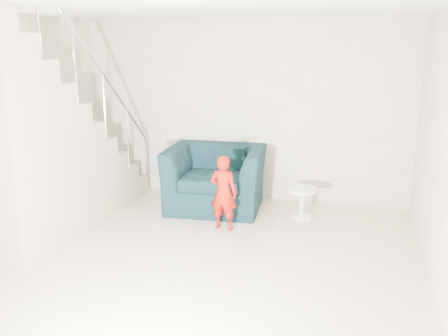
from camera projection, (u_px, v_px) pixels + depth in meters
The scene contains 10 objects.
floor at pixel (179, 273), 4.95m from camera, with size 5.50×5.50×0.00m, color tan.
ceiling at pixel (172, 1), 4.28m from camera, with size 5.50×5.50×0.00m, color silver.
back_wall at pixel (242, 111), 7.17m from camera, with size 5.00×5.00×0.00m, color #A89A89.
armchair at pixel (216, 178), 6.89m from camera, with size 1.37×1.20×0.89m, color black.
toddler at pixel (223, 193), 6.04m from camera, with size 0.36×0.23×0.98m, color #8B0407.
side_table at pixel (302, 198), 6.51m from camera, with size 0.42×0.42×0.42m.
staircase at pixel (40, 161), 5.75m from camera, with size 1.02×3.03×3.62m.
cushion at pixel (233, 158), 7.03m from camera, with size 0.40×0.11×0.38m, color black.
throw at pixel (174, 169), 6.93m from camera, with size 0.06×0.55×0.62m, color black.
phone at pixel (229, 166), 5.91m from camera, with size 0.02×0.05×0.10m, color black.
Camera 1 is at (1.68, -4.22, 2.30)m, focal length 38.00 mm.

